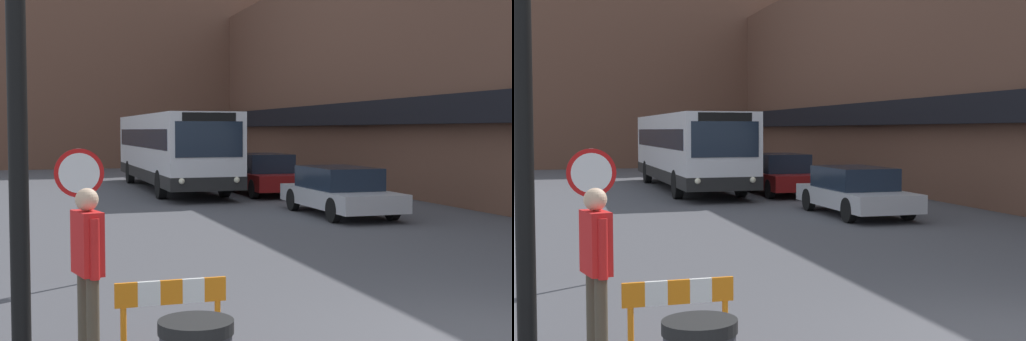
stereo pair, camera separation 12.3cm
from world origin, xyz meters
The scene contains 8 objects.
building_row_right centered at (9.97, 24.00, 4.84)m, with size 5.50×60.00×9.71m.
building_backdrop_far centered at (0.00, 42.33, 8.68)m, with size 26.00×8.00×17.35m.
city_bus centered at (0.38, 21.72, 1.64)m, with size 2.57×12.59×3.00m.
parked_car_front centered at (3.20, 11.69, 0.69)m, with size 1.91×4.76×1.36m.
parked_car_back centered at (3.20, 18.46, 0.76)m, with size 1.92×4.69×1.52m.
stop_sign centered at (-4.44, 4.63, 1.53)m, with size 0.76×0.08×2.12m.
pedestrian centered at (-4.62, 0.92, 1.08)m, with size 0.32×0.57×1.80m.
construction_barricade centered at (-3.88, 0.12, 0.67)m, with size 1.10×0.06×0.94m.
Camera 1 is at (-5.21, -6.69, 2.41)m, focal length 50.00 mm.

